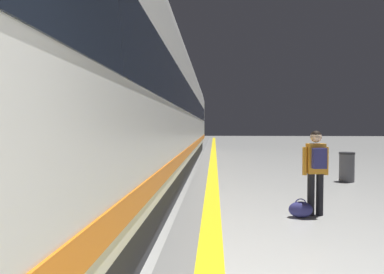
{
  "coord_description": "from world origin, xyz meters",
  "views": [
    {
      "loc": [
        -0.82,
        -0.21,
        1.7
      ],
      "look_at": [
        -1.26,
        6.26,
        1.49
      ],
      "focal_mm": 30.87,
      "sensor_mm": 36.0,
      "label": 1
    }
  ],
  "objects_px": {
    "passenger_near": "(316,165)",
    "duffel_bag_near": "(301,209)",
    "high_speed_train": "(127,95)",
    "waste_bin": "(347,167)"
  },
  "relations": [
    {
      "from": "duffel_bag_near",
      "to": "waste_bin",
      "type": "bearing_deg",
      "value": 59.5
    },
    {
      "from": "high_speed_train",
      "to": "waste_bin",
      "type": "relative_size",
      "value": 37.86
    },
    {
      "from": "passenger_near",
      "to": "duffel_bag_near",
      "type": "relative_size",
      "value": 3.68
    },
    {
      "from": "high_speed_train",
      "to": "duffel_bag_near",
      "type": "distance_m",
      "value": 4.88
    },
    {
      "from": "high_speed_train",
      "to": "passenger_near",
      "type": "distance_m",
      "value": 4.76
    },
    {
      "from": "passenger_near",
      "to": "duffel_bag_near",
      "type": "distance_m",
      "value": 0.89
    },
    {
      "from": "passenger_near",
      "to": "duffel_bag_near",
      "type": "xyz_separation_m",
      "value": [
        -0.32,
        -0.17,
        -0.81
      ]
    },
    {
      "from": "passenger_near",
      "to": "high_speed_train",
      "type": "bearing_deg",
      "value": 156.37
    },
    {
      "from": "high_speed_train",
      "to": "waste_bin",
      "type": "height_order",
      "value": "high_speed_train"
    },
    {
      "from": "high_speed_train",
      "to": "waste_bin",
      "type": "xyz_separation_m",
      "value": [
        6.26,
        2.21,
        -2.05
      ]
    }
  ]
}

